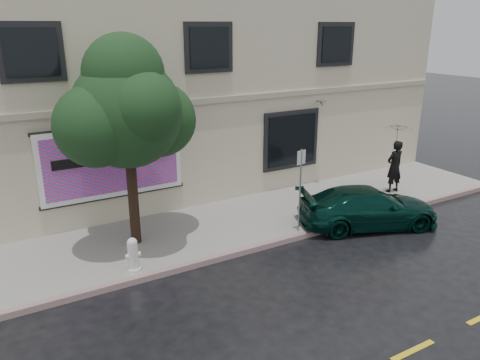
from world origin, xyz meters
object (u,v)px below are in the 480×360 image
car (368,207)px  fire_hydrant (133,255)px  pedestrian (394,166)px  street_tree (127,114)px

car → fire_hydrant: size_ratio=4.74×
pedestrian → fire_hydrant: (-9.85, -0.96, -0.50)m
fire_hydrant → pedestrian: bearing=17.7°
car → fire_hydrant: bearing=105.1°
car → pedestrian: 3.19m
street_tree → fire_hydrant: street_tree is taller
fire_hydrant → street_tree: bearing=82.2°
car → street_tree: size_ratio=0.84×
street_tree → fire_hydrant: (-0.56, -1.54, -3.14)m
fire_hydrant → car: bearing=7.3°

